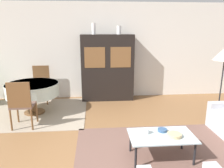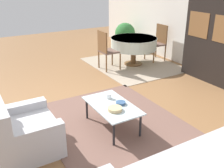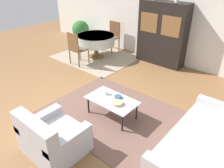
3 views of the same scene
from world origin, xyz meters
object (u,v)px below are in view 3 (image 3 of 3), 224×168
object	(u,v)px
dining_chair_near	(76,47)
cup	(106,92)
dining_table	(96,40)
coffee_table	(112,101)
display_cabinet	(162,34)
couch	(206,146)
potted_plant	(81,30)
dining_chair_far	(113,35)
bowl	(117,103)
bowl_small	(118,97)
armchair	(52,138)

from	to	relation	value
dining_chair_near	cup	bearing A→B (deg)	-28.24
dining_table	cup	distance (m)	3.05
coffee_table	display_cabinet	distance (m)	3.16
couch	potted_plant	world-z (taller)	potted_plant
dining_table	dining_chair_far	size ratio (longest dim) A/B	1.23
dining_chair_near	coffee_table	bearing A→B (deg)	-27.35
display_cabinet	dining_chair_near	distance (m)	2.57
coffee_table	display_cabinet	xyz separation A→B (m)	(-0.64, 3.05, 0.55)
dining_chair_far	dining_chair_near	bearing A→B (deg)	90.00
dining_table	bowl	distance (m)	3.44
dining_chair_near	dining_chair_far	size ratio (longest dim) A/B	1.00
couch	bowl_small	xyz separation A→B (m)	(-1.78, 0.05, 0.13)
dining_chair_far	bowl	world-z (taller)	dining_chair_far
couch	bowl_small	world-z (taller)	couch
coffee_table	display_cabinet	world-z (taller)	display_cabinet
dining_chair_near	dining_chair_far	bearing A→B (deg)	90.00
display_cabinet	cup	xyz separation A→B (m)	(0.42, -2.98, -0.47)
coffee_table	dining_chair_near	xyz separation A→B (m)	(-2.48, 1.28, 0.20)
bowl_small	potted_plant	bearing A→B (deg)	146.29
cup	bowl_small	world-z (taller)	cup
cup	couch	bearing A→B (deg)	0.25
display_cabinet	dining_chair_far	distance (m)	1.87
armchair	couch	bearing A→B (deg)	36.56
couch	bowl	xyz separation A→B (m)	(-1.65, -0.14, 0.14)
couch	coffee_table	world-z (taller)	couch
coffee_table	potted_plant	bearing A→B (deg)	144.70
couch	dining_table	bearing A→B (deg)	64.69
display_cabinet	dining_chair_near	bearing A→B (deg)	-136.15
coffee_table	bowl	xyz separation A→B (m)	(0.18, -0.06, 0.06)
bowl	potted_plant	world-z (taller)	potted_plant
armchair	dining_table	world-z (taller)	armchair
armchair	display_cabinet	size ratio (longest dim) A/B	0.51
bowl	bowl_small	world-z (taller)	bowl
coffee_table	bowl	world-z (taller)	bowl
dining_table	display_cabinet	bearing A→B (deg)	26.84
armchair	cup	distance (m)	1.44
dining_table	dining_chair_near	bearing A→B (deg)	-90.00
dining_chair_near	dining_table	bearing A→B (deg)	90.00
couch	cup	bearing A→B (deg)	90.25
coffee_table	dining_chair_near	distance (m)	2.80
bowl	dining_table	bearing A→B (deg)	140.73
cup	dining_chair_far	bearing A→B (deg)	128.08
dining_table	dining_chair_far	bearing A→B (deg)	90.00
couch	display_cabinet	xyz separation A→B (m)	(-2.48, 2.97, 0.63)
display_cabinet	potted_plant	world-z (taller)	display_cabinet
armchair	bowl_small	size ratio (longest dim) A/B	6.17
dining_table	dining_chair_far	xyz separation A→B (m)	(0.00, 0.84, -0.02)
coffee_table	bowl_small	distance (m)	0.15
bowl	bowl_small	size ratio (longest dim) A/B	1.43
coffee_table	potted_plant	world-z (taller)	potted_plant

